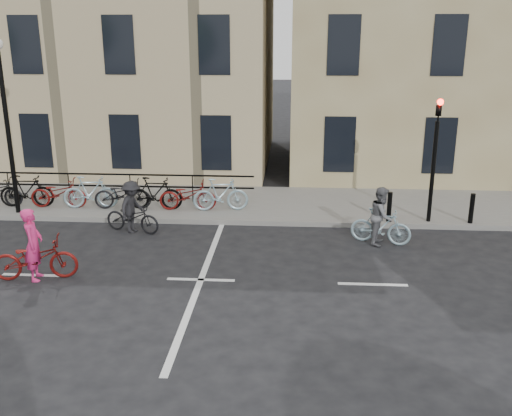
# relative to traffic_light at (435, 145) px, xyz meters

# --- Properties ---
(ground) EXTENTS (120.00, 120.00, 0.00)m
(ground) POSITION_rel_traffic_light_xyz_m (-6.20, -4.34, -2.45)
(ground) COLOR black
(ground) RESTS_ON ground
(sidewalk) EXTENTS (46.00, 4.00, 0.15)m
(sidewalk) POSITION_rel_traffic_light_xyz_m (-10.20, 1.66, -2.38)
(sidewalk) COLOR slate
(sidewalk) RESTS_ON ground
(building_east) EXTENTS (14.00, 10.00, 12.00)m
(building_east) POSITION_rel_traffic_light_xyz_m (2.80, 8.66, 3.70)
(building_east) COLOR #97855B
(building_east) RESTS_ON sidewalk
(building_west) EXTENTS (20.00, 10.00, 10.00)m
(building_west) POSITION_rel_traffic_light_xyz_m (-15.20, 8.66, 2.70)
(building_west) COLOR tan
(building_west) RESTS_ON sidewalk
(traffic_light) EXTENTS (0.18, 0.30, 3.90)m
(traffic_light) POSITION_rel_traffic_light_xyz_m (0.00, 0.00, 0.00)
(traffic_light) COLOR black
(traffic_light) RESTS_ON sidewalk
(lamp_post) EXTENTS (0.36, 0.36, 5.28)m
(lamp_post) POSITION_rel_traffic_light_xyz_m (-12.70, 0.06, 1.04)
(lamp_post) COLOR black
(lamp_post) RESTS_ON sidewalk
(bollard_east) EXTENTS (0.14, 0.14, 0.90)m
(bollard_east) POSITION_rel_traffic_light_xyz_m (-1.20, -0.09, -1.85)
(bollard_east) COLOR black
(bollard_east) RESTS_ON sidewalk
(bollard_west) EXTENTS (0.14, 0.14, 0.90)m
(bollard_west) POSITION_rel_traffic_light_xyz_m (1.20, -0.09, -1.85)
(bollard_west) COLOR black
(bollard_west) RESTS_ON sidewalk
(parked_bikes) EXTENTS (9.35, 1.23, 1.05)m
(parked_bikes) POSITION_rel_traffic_light_xyz_m (-10.07, 0.70, -1.81)
(parked_bikes) COLOR black
(parked_bikes) RESTS_ON sidewalk
(cyclist_pink) EXTENTS (2.04, 1.05, 1.73)m
(cyclist_pink) POSITION_rel_traffic_light_xyz_m (-10.07, -4.52, -1.85)
(cyclist_pink) COLOR #65100D
(cyclist_pink) RESTS_ON ground
(cyclist_grey) EXTENTS (1.72, 0.94, 1.60)m
(cyclist_grey) POSITION_rel_traffic_light_xyz_m (-1.66, -1.60, -1.81)
(cyclist_grey) COLOR #97B8C5
(cyclist_grey) RESTS_ON ground
(cyclist_dark) EXTENTS (1.81, 1.11, 1.53)m
(cyclist_dark) POSITION_rel_traffic_light_xyz_m (-8.70, -1.12, -1.85)
(cyclist_dark) COLOR black
(cyclist_dark) RESTS_ON ground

